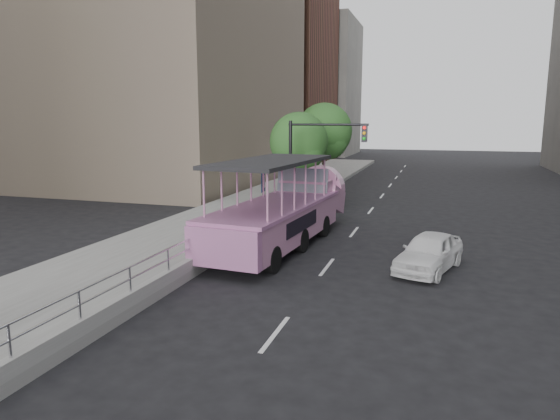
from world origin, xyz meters
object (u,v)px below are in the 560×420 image
(parking_sign, at_px, (263,195))
(street_tree_far, at_px, (325,133))
(car, at_px, (429,252))
(traffic_signal, at_px, (312,154))
(duck_boat, at_px, (285,211))
(street_tree_near, at_px, (300,144))

(parking_sign, distance_m, street_tree_far, 13.72)
(car, bearing_deg, parking_sign, 170.48)
(traffic_signal, relative_size, street_tree_far, 0.81)
(duck_boat, bearing_deg, parking_sign, 136.94)
(parking_sign, relative_size, street_tree_near, 0.51)
(duck_boat, xyz_separation_m, street_tree_far, (-1.58, 14.87, 2.94))
(duck_boat, height_order, parking_sign, duck_boat)
(car, height_order, traffic_signal, traffic_signal)
(car, distance_m, parking_sign, 8.44)
(street_tree_far, bearing_deg, parking_sign, -89.56)
(traffic_signal, relative_size, street_tree_near, 0.91)
(parking_sign, height_order, street_tree_near, street_tree_near)
(street_tree_near, bearing_deg, parking_sign, -87.67)
(traffic_signal, bearing_deg, street_tree_near, 114.98)
(parking_sign, bearing_deg, car, -26.40)
(duck_boat, bearing_deg, traffic_signal, 91.95)
(car, bearing_deg, duck_boat, 175.64)
(car, distance_m, street_tree_near, 14.01)
(duck_boat, xyz_separation_m, traffic_signal, (-0.19, 5.44, 2.13))
(parking_sign, bearing_deg, traffic_signal, 72.35)
(parking_sign, xyz_separation_m, street_tree_near, (-0.30, 7.49, 2.00))
(duck_boat, distance_m, street_tree_near, 9.38)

